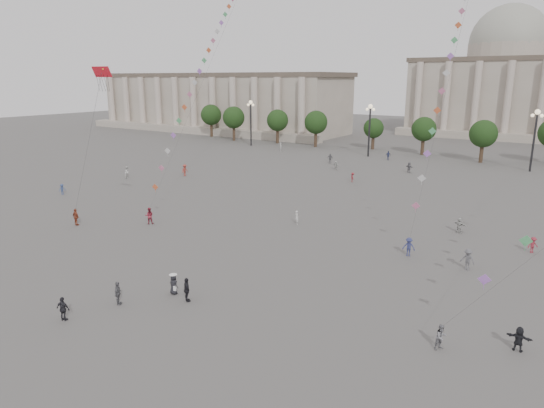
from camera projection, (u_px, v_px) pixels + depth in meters
The scene contains 31 objects.
ground at pixel (185, 297), 35.96m from camera, with size 360.00×360.00×0.00m, color #4F4D4A.
hall_west at pixel (218, 102), 149.68m from camera, with size 84.00×26.22×17.20m.
hall_central at pixel (503, 83), 136.36m from camera, with size 48.30×34.30×35.50m.
tree_row at pixel (455, 131), 97.37m from camera, with size 137.12×5.12×8.00m.
lamp_post_far_west at pixel (251, 115), 114.61m from camera, with size 2.00×0.90×10.65m.
lamp_post_mid_west at pixel (370, 121), 98.50m from camera, with size 2.00×0.90×10.65m.
lamp_post_mid_east at pixel (535, 129), 82.38m from camera, with size 2.00×0.90×10.65m.
person_crowd_0 at pixel (388, 155), 95.81m from camera, with size 1.04×0.43×1.78m, color navy.
person_crowd_1 at pixel (127, 172), 78.50m from camera, with size 0.92×0.72×1.90m, color silver.
person_crowd_2 at pixel (185, 170), 80.22m from camera, with size 1.24×0.71×1.92m, color #9C342A.
person_crowd_3 at pixel (519, 339), 28.72m from camera, with size 1.44×0.46×1.56m, color black.
person_crowd_4 at pixel (336, 165), 85.73m from camera, with size 1.41×0.45×1.52m, color #ACADA9.
person_crowd_5 at pixel (62, 189), 67.36m from camera, with size 0.98×0.57×1.52m, color #354878.
person_crowd_6 at pixel (468, 259), 40.88m from camera, with size 1.21×0.69×1.87m, color #57565B.
person_crowd_7 at pixel (459, 225), 50.79m from camera, with size 1.52×0.48×1.64m, color #B2B3AE.
person_crowd_8 at pixel (533, 245), 44.90m from camera, with size 1.00×0.57×1.55m, color maroon.
person_crowd_10 at pixel (281, 147), 107.10m from camera, with size 0.69×0.45×1.89m, color #B7B8B3.
person_crowd_12 at pixel (409, 167), 83.02m from camera, with size 1.67×0.53×1.80m, color #5F5E63.
person_crowd_13 at pixel (297, 217), 53.71m from camera, with size 0.57×0.37×1.56m, color silver.
person_crowd_16 at pixel (330, 158), 92.10m from camera, with size 1.08×0.45×1.84m, color #5A5A5E.
person_crowd_17 at pixel (353, 177), 75.44m from camera, with size 0.98×0.56×1.52m, color maroon.
tourist_0 at pixel (76, 217), 53.26m from camera, with size 1.11×0.46×1.90m, color brown.
tourist_1 at pixel (187, 290), 35.07m from camera, with size 1.06×0.44×1.81m, color black.
tourist_3 at pixel (118, 293), 34.63m from camera, with size 1.01×0.42×1.73m, color #59595E.
tourist_4 at pixel (63, 309), 32.32m from camera, with size 0.99×0.41×1.69m, color #222227.
kite_flyer_0 at pixel (149, 216), 53.82m from camera, with size 0.91×0.71×1.86m, color maroon.
kite_flyer_1 at pixel (409, 247), 44.10m from camera, with size 1.13×0.65×1.75m, color navy.
kite_flyer_2 at pixel (441, 337), 28.90m from camera, with size 0.77×0.60×1.59m, color slate.
hat_person at pixel (174, 284), 36.31m from camera, with size 0.78×0.60×1.69m.
dragon_kite at pixel (102, 80), 47.89m from camera, with size 3.63×1.00×15.71m.
kite_train_west at pixel (217, 36), 69.34m from camera, with size 13.85×39.21×56.01m.
Camera 1 is at (23.72, -23.90, 15.79)m, focal length 32.00 mm.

